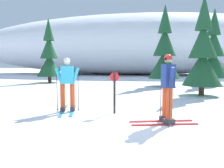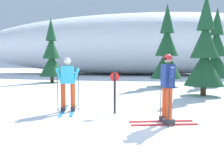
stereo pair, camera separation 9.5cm
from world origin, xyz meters
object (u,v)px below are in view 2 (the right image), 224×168
object	(u,v)px
pine_tree_center	(205,54)
pine_tree_center_right	(216,53)
pine_tree_center_left	(167,52)
skier_navy_jacket	(167,87)
pine_tree_far_left	(52,56)
skier_cyan_jacket	(68,84)
trail_marker_post	(115,90)

from	to	relation	value
pine_tree_center	pine_tree_center_right	bearing A→B (deg)	72.92
pine_tree_center_left	pine_tree_center	xyz separation A→B (m)	(1.65, -4.10, -0.28)
skier_navy_jacket	pine_tree_far_left	size ratio (longest dim) A/B	0.35
skier_cyan_jacket	pine_tree_center_right	distance (m)	12.39
trail_marker_post	pine_tree_center_left	bearing A→B (deg)	78.91
pine_tree_center_left	pine_tree_center_right	size ratio (longest dim) A/B	1.01
skier_navy_jacket	pine_tree_far_left	world-z (taller)	pine_tree_far_left
pine_tree_far_left	trail_marker_post	size ratio (longest dim) A/B	4.01
pine_tree_far_left	pine_tree_center	xyz separation A→B (m)	(10.54, -5.33, -0.15)
pine_tree_center_left	pine_tree_center_right	xyz separation A→B (m)	(3.39, 1.56, -0.02)
pine_tree_far_left	trail_marker_post	distance (m)	12.41
skier_cyan_jacket	skier_navy_jacket	size ratio (longest dim) A/B	1.04
skier_navy_jacket	pine_tree_center	distance (m)	5.96
skier_cyan_jacket	pine_tree_far_left	distance (m)	11.60
pine_tree_center_left	trail_marker_post	world-z (taller)	pine_tree_center_left
skier_cyan_jacket	pine_tree_center	size ratio (longest dim) A/B	0.39
skier_navy_jacket	pine_tree_center_left	world-z (taller)	pine_tree_center_left
skier_navy_jacket	pine_tree_far_left	xyz separation A→B (m)	(-8.69, 10.90, 1.20)
skier_navy_jacket	trail_marker_post	size ratio (longest dim) A/B	1.39
skier_navy_jacket	pine_tree_center	world-z (taller)	pine_tree_center
pine_tree_far_left	pine_tree_center_right	size ratio (longest dim) A/B	0.95
skier_cyan_jacket	pine_tree_center_right	size ratio (longest dim) A/B	0.34
pine_tree_center	skier_navy_jacket	bearing A→B (deg)	-108.34
skier_navy_jacket	trail_marker_post	world-z (taller)	skier_navy_jacket
trail_marker_post	skier_navy_jacket	bearing A→B (deg)	-29.51
pine_tree_center_left	pine_tree_center	distance (m)	4.42
skier_cyan_jacket	pine_tree_center_left	size ratio (longest dim) A/B	0.34
skier_cyan_jacket	pine_tree_center_right	xyz separation A→B (m)	(6.62, 10.38, 1.36)
skier_cyan_jacket	trail_marker_post	xyz separation A→B (m)	(1.51, 0.02, -0.15)
skier_navy_jacket	pine_tree_center_right	size ratio (longest dim) A/B	0.33
pine_tree_far_left	trail_marker_post	world-z (taller)	pine_tree_far_left
skier_navy_jacket	pine_tree_center_left	xyz separation A→B (m)	(0.20, 9.66, 1.33)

